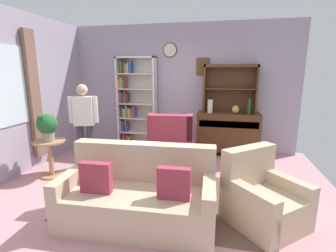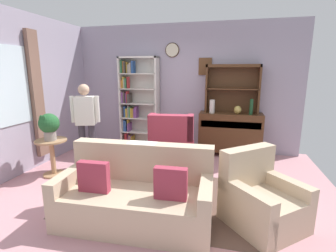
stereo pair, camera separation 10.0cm
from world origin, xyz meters
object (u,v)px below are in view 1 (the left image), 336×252
Objects in this scene: wingback_chair at (171,148)px; sideboard at (228,132)px; plant_stand at (50,154)px; book_stack at (153,159)px; armchair_floral at (263,200)px; vase_round at (235,110)px; couch_floral at (139,196)px; potted_plant_large at (47,126)px; sideboard_hutch at (230,82)px; bottle_wine at (249,107)px; vase_tall at (210,106)px; person_reading at (84,120)px; coffee_table at (154,168)px; bookshelf at (134,104)px.

sideboard is at bearing 44.95° from wingback_chair.
plant_stand is 1.83m from book_stack.
sideboard is 1.20× the size of armchair_floral.
vase_round reaches higher than armchair_floral.
vase_round reaches higher than couch_floral.
armchair_floral reaches higher than book_stack.
wingback_chair is 2.16m from potted_plant_large.
couch_floral is 4.01× the size of potted_plant_large.
armchair_floral is (0.26, -2.41, -0.72)m from vase_round.
sideboard is 1.18× the size of sideboard_hutch.
bottle_wine is (0.26, -0.02, 0.07)m from vase_round.
vase_tall is 0.52m from vase_round.
bottle_wine reaches higher than couch_floral.
book_stack is at bearing 0.20° from potted_plant_large.
couch_floral is at bearing -43.00° from person_reading.
vase_round is 0.27m from bottle_wine.
sideboard_hutch is 0.66m from vase_tall.
vase_tall is at bearing 29.74° from person_reading.
bottle_wine is at bearing 22.72° from person_reading.
bottle_wine is at bearing 33.46° from wingback_chair.
sideboard is 1.62× the size of coffee_table.
bookshelf is 2.28m from vase_round.
armchair_floral is 3.41m from plant_stand.
sideboard_hutch reaches higher than plant_stand.
sideboard_hutch reaches higher than vase_tall.
couch_floral is 1.70× the size of armchair_floral.
wingback_chair is (1.11, -1.11, -0.66)m from bookshelf.
wingback_chair is at bearing 11.23° from person_reading.
vase_tall is at bearing 179.34° from bottle_wine.
bottle_wine is 0.30× the size of wingback_chair.
vase_round is 0.09× the size of couch_floral.
vase_round is at bearing 54.85° from book_stack.
book_stack is at bearing -121.36° from sideboard.
potted_plant_large reaches higher than sideboard.
bottle_wine is (0.39, -0.20, -0.48)m from sideboard_hutch.
vase_tall reaches higher than armchair_floral.
wingback_chair is 1.67m from person_reading.
wingback_chair is 2.29× the size of potted_plant_large.
book_stack is (-1.14, -1.87, -0.05)m from sideboard.
vase_round reaches higher than plant_stand.
sideboard_hutch is 2.91m from armchair_floral.
sideboard is at bearing 31.84° from plant_stand.
couch_floral is at bearing -169.18° from armchair_floral.
vase_tall is at bearing -178.51° from vase_round.
wingback_chair reaches higher than book_stack.
bookshelf is at bearing 66.79° from plant_stand.
potted_plant_large reaches higher than couch_floral.
vase_tall reaches higher than book_stack.
plant_stand is (-1.90, 0.91, 0.08)m from couch_floral.
potted_plant_large is at bearing -144.99° from vase_tall.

